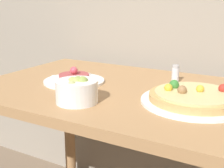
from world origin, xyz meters
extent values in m
cube|color=#AD7F51|center=(0.00, 0.37, 0.76)|extent=(1.16, 0.74, 0.03)
cylinder|color=#AD7F51|center=(-0.52, 0.68, 0.37)|extent=(0.06, 0.06, 0.74)
cylinder|color=white|center=(0.27, 0.33, 0.78)|extent=(0.35, 0.35, 0.01)
cylinder|color=tan|center=(0.27, 0.33, 0.80)|extent=(0.30, 0.30, 0.02)
cylinder|color=#E0C684|center=(0.27, 0.33, 0.81)|extent=(0.26, 0.26, 0.01)
sphere|color=#997047|center=(0.24, 0.30, 0.82)|extent=(0.03, 0.03, 0.03)
sphere|color=gold|center=(0.19, 0.31, 0.82)|extent=(0.03, 0.03, 0.03)
sphere|color=gold|center=(0.28, 0.35, 0.82)|extent=(0.03, 0.03, 0.03)
sphere|color=#387F33|center=(0.19, 0.35, 0.82)|extent=(0.03, 0.03, 0.03)
sphere|color=#B22D23|center=(0.35, 0.39, 0.82)|extent=(0.03, 0.03, 0.03)
cylinder|color=white|center=(-0.23, 0.35, 0.78)|extent=(0.25, 0.25, 0.01)
cylinder|color=#A84747|center=(-0.23, 0.35, 0.80)|extent=(0.12, 0.12, 0.02)
sphere|color=#DB4C5B|center=(-0.23, 0.35, 0.83)|extent=(0.03, 0.03, 0.03)
cube|color=white|center=(-0.13, 0.35, 0.79)|extent=(0.04, 0.02, 0.01)
cube|color=white|center=(-0.23, 0.44, 0.79)|extent=(0.02, 0.04, 0.01)
cube|color=white|center=(-0.32, 0.35, 0.79)|extent=(0.04, 0.02, 0.01)
cube|color=white|center=(-0.23, 0.26, 0.79)|extent=(0.02, 0.04, 0.01)
cylinder|color=white|center=(-0.07, 0.15, 0.81)|extent=(0.14, 0.14, 0.07)
sphere|color=#A3B25B|center=(-0.08, 0.14, 0.84)|extent=(0.03, 0.03, 0.03)
sphere|color=#A3B25B|center=(-0.07, 0.15, 0.84)|extent=(0.03, 0.03, 0.03)
sphere|color=#B7BC70|center=(-0.06, 0.12, 0.84)|extent=(0.03, 0.03, 0.03)
sphere|color=#8EA34C|center=(-0.08, 0.18, 0.84)|extent=(0.03, 0.03, 0.03)
sphere|color=#A3B25B|center=(-0.09, 0.15, 0.84)|extent=(0.03, 0.03, 0.03)
sphere|color=#8EA34C|center=(-0.05, 0.16, 0.85)|extent=(0.04, 0.04, 0.04)
cylinder|color=silver|center=(0.13, 0.55, 0.81)|extent=(0.03, 0.03, 0.06)
cylinder|color=#B2B2B7|center=(0.13, 0.55, 0.84)|extent=(0.03, 0.03, 0.01)
camera|label=1|loc=(0.52, -0.64, 1.11)|focal=50.00mm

